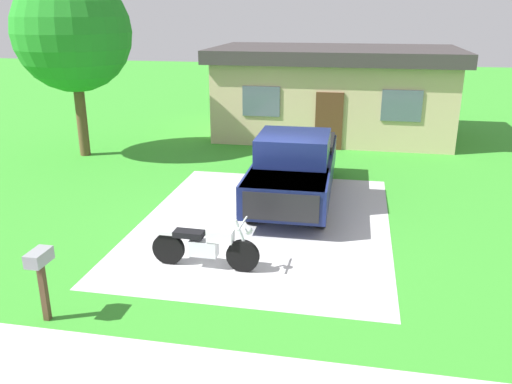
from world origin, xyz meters
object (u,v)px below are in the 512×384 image
object	(u,v)px
motorcycle	(206,246)
mailbox	(40,267)
pickup_truck	(295,165)
neighbor_house	(334,91)
shade_tree	(72,33)

from	to	relation	value
motorcycle	mailbox	xyz separation A→B (m)	(-2.08, -2.34, 0.51)
pickup_truck	mailbox	xyz separation A→B (m)	(-3.32, -6.75, 0.03)
neighbor_house	shade_tree	bearing A→B (deg)	-149.50
motorcycle	shade_tree	size ratio (longest dim) A/B	0.36
shade_tree	pickup_truck	bearing A→B (deg)	-21.88
motorcycle	shade_tree	distance (m)	10.74
motorcycle	pickup_truck	size ratio (longest dim) A/B	0.39
motorcycle	mailbox	bearing A→B (deg)	-131.72
neighbor_house	mailbox	bearing A→B (deg)	-104.60
motorcycle	shade_tree	bearing A→B (deg)	131.24
pickup_truck	neighbor_house	world-z (taller)	neighbor_house
motorcycle	shade_tree	xyz separation A→B (m)	(-6.65, 7.58, 3.70)
motorcycle	pickup_truck	world-z (taller)	pickup_truck
pickup_truck	mailbox	distance (m)	7.52
mailbox	neighbor_house	world-z (taller)	neighbor_house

